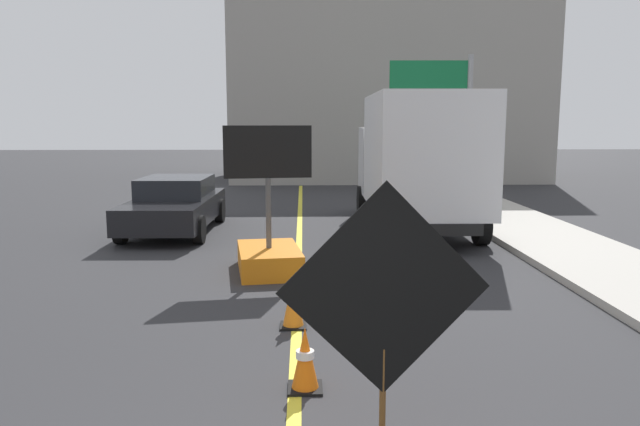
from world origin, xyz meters
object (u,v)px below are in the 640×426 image
at_px(arrow_board_trailer, 269,246).
at_px(highway_guide_sign, 446,102).
at_px(box_truck, 417,159).
at_px(traffic_cone_near_sign, 305,359).
at_px(pickup_car, 175,205).
at_px(traffic_cone_mid_lane, 293,301).
at_px(roadwork_sign, 384,295).

xyz_separation_m(arrow_board_trailer, highway_guide_sign, (5.46, 9.41, 2.94)).
relative_size(box_truck, traffic_cone_near_sign, 9.89).
xyz_separation_m(pickup_car, highway_guide_sign, (8.07, 5.18, 2.73)).
xyz_separation_m(pickup_car, traffic_cone_mid_lane, (3.10, -7.32, -0.34)).
bearing_deg(roadwork_sign, pickup_car, 109.57).
distance_m(box_truck, traffic_cone_mid_lane, 7.97).
bearing_deg(highway_guide_sign, arrow_board_trailer, -120.13).
height_order(roadwork_sign, arrow_board_trailer, arrow_board_trailer).
xyz_separation_m(roadwork_sign, box_truck, (2.29, 10.74, 0.37)).
bearing_deg(traffic_cone_near_sign, box_truck, 72.57).
distance_m(roadwork_sign, arrow_board_trailer, 6.79).
height_order(traffic_cone_near_sign, traffic_cone_mid_lane, traffic_cone_mid_lane).
height_order(roadwork_sign, traffic_cone_mid_lane, roadwork_sign).
distance_m(arrow_board_trailer, box_truck, 5.60).
bearing_deg(highway_guide_sign, traffic_cone_mid_lane, -111.66).
relative_size(roadwork_sign, traffic_cone_mid_lane, 3.21).
xyz_separation_m(arrow_board_trailer, traffic_cone_near_sign, (0.65, -5.03, -0.15)).
height_order(roadwork_sign, highway_guide_sign, highway_guide_sign).
relative_size(roadwork_sign, arrow_board_trailer, 0.86).
distance_m(traffic_cone_near_sign, traffic_cone_mid_lane, 1.95).
distance_m(pickup_car, traffic_cone_near_sign, 9.82).
bearing_deg(arrow_board_trailer, highway_guide_sign, 59.87).
height_order(arrow_board_trailer, highway_guide_sign, highway_guide_sign).
bearing_deg(highway_guide_sign, traffic_cone_near_sign, -108.43).
xyz_separation_m(pickup_car, traffic_cone_near_sign, (3.26, -9.26, -0.37)).
distance_m(highway_guide_sign, traffic_cone_near_sign, 15.53).
bearing_deg(arrow_board_trailer, traffic_cone_mid_lane, -80.86).
bearing_deg(pickup_car, arrow_board_trailer, -58.34).
relative_size(arrow_board_trailer, pickup_car, 0.58).
bearing_deg(traffic_cone_near_sign, traffic_cone_mid_lane, 94.51).
height_order(highway_guide_sign, traffic_cone_mid_lane, highway_guide_sign).
xyz_separation_m(arrow_board_trailer, box_truck, (3.53, 4.14, 1.36)).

